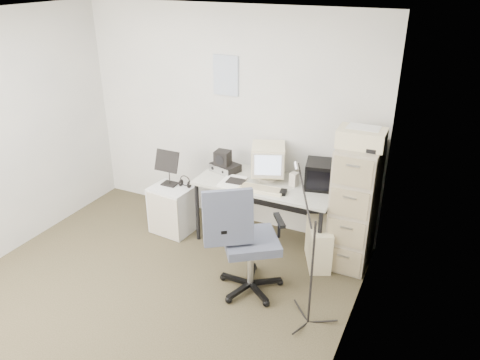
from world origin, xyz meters
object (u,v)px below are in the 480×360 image
at_px(filing_cabinet, 355,205).
at_px(side_cart, 172,209).
at_px(desk, 266,212).
at_px(office_chair, 251,240).

distance_m(filing_cabinet, side_cart, 2.07).
relative_size(desk, office_chair, 1.36).
height_order(desk, side_cart, desk).
bearing_deg(side_cart, filing_cabinet, 13.69).
height_order(filing_cabinet, side_cart, filing_cabinet).
bearing_deg(desk, filing_cabinet, 1.81).
distance_m(desk, office_chair, 0.91).
xyz_separation_m(filing_cabinet, office_chair, (-0.74, -0.90, -0.10)).
bearing_deg(side_cart, desk, 19.37).
xyz_separation_m(filing_cabinet, desk, (-0.95, -0.03, -0.29)).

